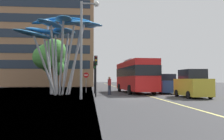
{
  "coord_description": "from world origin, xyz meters",
  "views": [
    {
      "loc": [
        -3.33,
        -18.09,
        1.49
      ],
      "look_at": [
        -1.02,
        6.8,
        2.5
      ],
      "focal_mm": 37.94,
      "sensor_mm": 36.0,
      "label": 1
    }
  ],
  "objects_px": {
    "pedestrian": "(109,86)",
    "car_parked_far": "(151,82)",
    "car_parked_near": "(192,84)",
    "traffic_light_island_mid": "(95,70)",
    "traffic_light_kerb_near": "(96,67)",
    "car_parked_mid": "(165,84)",
    "leaf_sculpture": "(60,31)",
    "car_side_street": "(142,82)",
    "traffic_light_kerb_far": "(95,70)",
    "red_bus": "(135,75)",
    "street_lamp": "(85,36)",
    "no_entry_sign": "(86,79)"
  },
  "relations": [
    {
      "from": "traffic_light_kerb_far",
      "to": "traffic_light_island_mid",
      "type": "relative_size",
      "value": 0.95
    },
    {
      "from": "car_parked_near",
      "to": "car_parked_mid",
      "type": "xyz_separation_m",
      "value": [
        -0.4,
        5.91,
        -0.11
      ]
    },
    {
      "from": "car_parked_far",
      "to": "red_bus",
      "type": "bearing_deg",
      "value": -119.52
    },
    {
      "from": "traffic_light_kerb_near",
      "to": "pedestrian",
      "type": "distance_m",
      "value": 4.05
    },
    {
      "from": "red_bus",
      "to": "traffic_light_kerb_far",
      "type": "distance_m",
      "value": 4.61
    },
    {
      "from": "car_parked_mid",
      "to": "car_side_street",
      "type": "bearing_deg",
      "value": 87.82
    },
    {
      "from": "red_bus",
      "to": "car_parked_mid",
      "type": "height_order",
      "value": "red_bus"
    },
    {
      "from": "leaf_sculpture",
      "to": "car_parked_near",
      "type": "height_order",
      "value": "leaf_sculpture"
    },
    {
      "from": "car_parked_near",
      "to": "no_entry_sign",
      "type": "distance_m",
      "value": 11.94
    },
    {
      "from": "traffic_light_kerb_far",
      "to": "traffic_light_island_mid",
      "type": "xyz_separation_m",
      "value": [
        0.02,
        2.32,
        0.13
      ]
    },
    {
      "from": "leaf_sculpture",
      "to": "car_parked_mid",
      "type": "distance_m",
      "value": 12.28
    },
    {
      "from": "car_parked_near",
      "to": "street_lamp",
      "type": "relative_size",
      "value": 0.54
    },
    {
      "from": "leaf_sculpture",
      "to": "traffic_light_kerb_near",
      "type": "relative_size",
      "value": 2.39
    },
    {
      "from": "leaf_sculpture",
      "to": "street_lamp",
      "type": "xyz_separation_m",
      "value": [
        2.6,
        -5.47,
        -1.45
      ]
    },
    {
      "from": "pedestrian",
      "to": "car_parked_far",
      "type": "bearing_deg",
      "value": 53.69
    },
    {
      "from": "traffic_light_island_mid",
      "to": "car_parked_mid",
      "type": "xyz_separation_m",
      "value": [
        7.52,
        -2.86,
        -1.66
      ]
    },
    {
      "from": "car_parked_near",
      "to": "traffic_light_kerb_far",
      "type": "bearing_deg",
      "value": 140.86
    },
    {
      "from": "traffic_light_island_mid",
      "to": "car_parked_far",
      "type": "height_order",
      "value": "traffic_light_island_mid"
    },
    {
      "from": "car_side_street",
      "to": "street_lamp",
      "type": "height_order",
      "value": "street_lamp"
    },
    {
      "from": "traffic_light_kerb_near",
      "to": "no_entry_sign",
      "type": "distance_m",
      "value": 7.13
    },
    {
      "from": "red_bus",
      "to": "street_lamp",
      "type": "bearing_deg",
      "value": -123.73
    },
    {
      "from": "leaf_sculpture",
      "to": "no_entry_sign",
      "type": "xyz_separation_m",
      "value": [
        2.52,
        3.34,
        -4.72
      ]
    },
    {
      "from": "street_lamp",
      "to": "car_parked_mid",
      "type": "bearing_deg",
      "value": 38.85
    },
    {
      "from": "leaf_sculpture",
      "to": "street_lamp",
      "type": "distance_m",
      "value": 6.23
    },
    {
      "from": "traffic_light_island_mid",
      "to": "car_side_street",
      "type": "bearing_deg",
      "value": 53.47
    },
    {
      "from": "car_parked_mid",
      "to": "pedestrian",
      "type": "distance_m",
      "value": 6.32
    },
    {
      "from": "red_bus",
      "to": "car_parked_near",
      "type": "relative_size",
      "value": 2.46
    },
    {
      "from": "traffic_light_kerb_far",
      "to": "car_parked_far",
      "type": "height_order",
      "value": "traffic_light_kerb_far"
    },
    {
      "from": "red_bus",
      "to": "car_parked_mid",
      "type": "relative_size",
      "value": 2.5
    },
    {
      "from": "car_parked_far",
      "to": "no_entry_sign",
      "type": "xyz_separation_m",
      "value": [
        -8.94,
        -5.39,
        0.45
      ]
    },
    {
      "from": "traffic_light_island_mid",
      "to": "traffic_light_kerb_near",
      "type": "bearing_deg",
      "value": -90.3
    },
    {
      "from": "street_lamp",
      "to": "pedestrian",
      "type": "relative_size",
      "value": 4.23
    },
    {
      "from": "traffic_light_kerb_far",
      "to": "car_parked_far",
      "type": "relative_size",
      "value": 0.8
    },
    {
      "from": "traffic_light_kerb_far",
      "to": "red_bus",
      "type": "bearing_deg",
      "value": 9.39
    },
    {
      "from": "car_parked_mid",
      "to": "traffic_light_kerb_far",
      "type": "bearing_deg",
      "value": 175.84
    },
    {
      "from": "car_parked_near",
      "to": "no_entry_sign",
      "type": "relative_size",
      "value": 1.78
    },
    {
      "from": "car_parked_mid",
      "to": "car_parked_far",
      "type": "relative_size",
      "value": 0.93
    },
    {
      "from": "car_parked_near",
      "to": "car_parked_far",
      "type": "xyz_separation_m",
      "value": [
        0.06,
        13.35,
        0.0
      ]
    },
    {
      "from": "car_side_street",
      "to": "pedestrian",
      "type": "bearing_deg",
      "value": -113.57
    },
    {
      "from": "traffic_light_island_mid",
      "to": "no_entry_sign",
      "type": "distance_m",
      "value": 1.67
    },
    {
      "from": "red_bus",
      "to": "car_parked_mid",
      "type": "bearing_deg",
      "value": -23.26
    },
    {
      "from": "car_parked_mid",
      "to": "street_lamp",
      "type": "height_order",
      "value": "street_lamp"
    },
    {
      "from": "car_parked_mid",
      "to": "no_entry_sign",
      "type": "relative_size",
      "value": 1.75
    },
    {
      "from": "leaf_sculpture",
      "to": "traffic_light_kerb_far",
      "type": "bearing_deg",
      "value": 28.05
    },
    {
      "from": "no_entry_sign",
      "to": "car_side_street",
      "type": "bearing_deg",
      "value": 52.36
    },
    {
      "from": "red_bus",
      "to": "car_side_street",
      "type": "relative_size",
      "value": 2.38
    },
    {
      "from": "traffic_light_kerb_far",
      "to": "car_parked_mid",
      "type": "bearing_deg",
      "value": -4.16
    },
    {
      "from": "traffic_light_island_mid",
      "to": "no_entry_sign",
      "type": "bearing_deg",
      "value": -139.58
    },
    {
      "from": "street_lamp",
      "to": "car_side_street",
      "type": "bearing_deg",
      "value": 66.46
    },
    {
      "from": "traffic_light_island_mid",
      "to": "street_lamp",
      "type": "distance_m",
      "value": 9.92
    }
  ]
}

